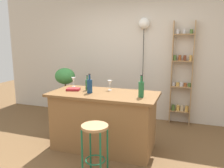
{
  "coord_description": "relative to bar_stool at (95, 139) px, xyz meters",
  "views": [
    {
      "loc": [
        1.24,
        -2.87,
        1.69
      ],
      "look_at": [
        0.05,
        0.55,
        1.0
      ],
      "focal_mm": 36.21,
      "sensor_mm": 36.0,
      "label": 1
    }
  ],
  "objects": [
    {
      "name": "wine_glass_center",
      "position": [
        -0.86,
        1.05,
        0.51
      ],
      "size": [
        0.07,
        0.07,
        0.16
      ],
      "color": "silver",
      "rests_on": "kitchen_counter"
    },
    {
      "name": "kitchen_counter",
      "position": [
        -0.18,
        0.77,
        -0.05
      ],
      "size": [
        1.67,
        0.8,
        0.9
      ],
      "color": "olive",
      "rests_on": "ground"
    },
    {
      "name": "cookbook",
      "position": [
        -0.71,
        0.78,
        0.41
      ],
      "size": [
        0.24,
        0.2,
        0.03
      ],
      "primitive_type": "cube",
      "rotation": [
        0.0,
        0.0,
        0.29
      ],
      "color": "maroon",
      "rests_on": "kitchen_counter"
    },
    {
      "name": "bottle_wine_red",
      "position": [
        -0.38,
        0.7,
        0.51
      ],
      "size": [
        0.08,
        0.08,
        0.3
      ],
      "color": "navy",
      "rests_on": "kitchen_counter"
    },
    {
      "name": "wine_glass_left",
      "position": [
        -0.16,
        0.99,
        0.51
      ],
      "size": [
        0.07,
        0.07,
        0.16
      ],
      "color": "silver",
      "rests_on": "kitchen_counter"
    },
    {
      "name": "bottle_olive_oil",
      "position": [
        0.42,
        0.7,
        0.52
      ],
      "size": [
        0.08,
        0.08,
        0.32
      ],
      "color": "#236638",
      "rests_on": "kitchen_counter"
    },
    {
      "name": "potted_plant",
      "position": [
        -1.31,
        1.53,
        0.37
      ],
      "size": [
        0.41,
        0.37,
        0.67
      ],
      "color": "#514C47",
      "rests_on": "plant_stool"
    },
    {
      "name": "ground",
      "position": [
        -0.18,
        0.47,
        -0.5
      ],
      "size": [
        12.0,
        12.0,
        0.0
      ],
      "primitive_type": "plane",
      "color": "brown"
    },
    {
      "name": "bottle_soda_blue",
      "position": [
        -0.5,
        0.87,
        0.49
      ],
      "size": [
        0.06,
        0.06,
        0.25
      ],
      "color": "#236638",
      "rests_on": "kitchen_counter"
    },
    {
      "name": "plant_stool",
      "position": [
        -1.31,
        1.53,
        -0.26
      ],
      "size": [
        0.28,
        0.28,
        0.48
      ],
      "primitive_type": "cylinder",
      "color": "#2D2823",
      "rests_on": "ground"
    },
    {
      "name": "spice_shelf",
      "position": [
        0.91,
        2.29,
        0.5
      ],
      "size": [
        0.41,
        0.14,
        2.07
      ],
      "color": "#A87F51",
      "rests_on": "ground"
    },
    {
      "name": "bar_stool",
      "position": [
        0.0,
        0.0,
        0.0
      ],
      "size": [
        0.33,
        0.33,
        0.68
      ],
      "color": "#196642",
      "rests_on": "ground"
    },
    {
      "name": "back_wall",
      "position": [
        -0.18,
        2.42,
        0.9
      ],
      "size": [
        6.4,
        0.1,
        2.8
      ],
      "primitive_type": "cube",
      "color": "beige",
      "rests_on": "ground"
    },
    {
      "name": "pendant_globe_light",
      "position": [
        0.11,
        2.31,
        1.51
      ],
      "size": [
        0.23,
        0.23,
        2.15
      ],
      "color": "black",
      "rests_on": "ground"
    }
  ]
}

